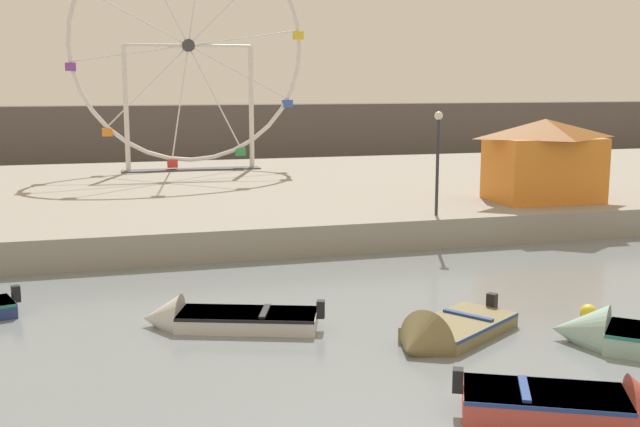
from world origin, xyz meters
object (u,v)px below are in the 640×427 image
object	(u,v)px
motorboat_olive_wood	(441,335)
motorboat_faded_red	(582,407)
motorboat_pale_grey	(214,319)
carnival_booth_orange_canopy	(544,158)
promenade_lamp_far	(438,148)
mooring_buoy_orange	(588,313)
ferris_wheel_white_frame	(188,49)

from	to	relation	value
motorboat_olive_wood	motorboat_faded_red	world-z (taller)	motorboat_olive_wood
motorboat_pale_grey	carnival_booth_orange_canopy	size ratio (longest dim) A/B	0.94
motorboat_olive_wood	promenade_lamp_far	distance (m)	12.13
promenade_lamp_far	mooring_buoy_orange	distance (m)	10.67
motorboat_olive_wood	carnival_booth_orange_canopy	size ratio (longest dim) A/B	0.82
motorboat_olive_wood	motorboat_faded_red	size ratio (longest dim) A/B	1.01
ferris_wheel_white_frame	promenade_lamp_far	bearing A→B (deg)	-68.23
carnival_booth_orange_canopy	mooring_buoy_orange	bearing A→B (deg)	-114.77
carnival_booth_orange_canopy	promenade_lamp_far	bearing A→B (deg)	-157.89
promenade_lamp_far	carnival_booth_orange_canopy	bearing A→B (deg)	20.33
carnival_booth_orange_canopy	promenade_lamp_far	size ratio (longest dim) A/B	1.24
carnival_booth_orange_canopy	mooring_buoy_orange	world-z (taller)	carnival_booth_orange_canopy
motorboat_faded_red	carnival_booth_orange_canopy	world-z (taller)	carnival_booth_orange_canopy
ferris_wheel_white_frame	mooring_buoy_orange	distance (m)	30.01
mooring_buoy_orange	motorboat_pale_grey	bearing A→B (deg)	167.50
carnival_booth_orange_canopy	mooring_buoy_orange	size ratio (longest dim) A/B	11.10
motorboat_faded_red	motorboat_pale_grey	bearing A→B (deg)	153.66
motorboat_olive_wood	mooring_buoy_orange	distance (m)	4.45
motorboat_faded_red	mooring_buoy_orange	size ratio (longest dim) A/B	9.02
motorboat_faded_red	ferris_wheel_white_frame	bearing A→B (deg)	121.48
motorboat_olive_wood	motorboat_pale_grey	size ratio (longest dim) A/B	0.87
promenade_lamp_far	mooring_buoy_orange	size ratio (longest dim) A/B	8.94
motorboat_pale_grey	motorboat_faded_red	bearing A→B (deg)	147.12
motorboat_faded_red	carnival_booth_orange_canopy	bearing A→B (deg)	86.51
promenade_lamp_far	mooring_buoy_orange	bearing A→B (deg)	-91.31
ferris_wheel_white_frame	promenade_lamp_far	xyz separation A→B (m)	(7.21, -18.05, -4.27)
motorboat_pale_grey	promenade_lamp_far	bearing A→B (deg)	-120.88
motorboat_pale_grey	ferris_wheel_white_frame	size ratio (longest dim) A/B	0.34
ferris_wheel_white_frame	mooring_buoy_orange	size ratio (longest dim) A/B	30.94
ferris_wheel_white_frame	mooring_buoy_orange	bearing A→B (deg)	-76.08
motorboat_olive_wood	motorboat_faded_red	distance (m)	4.72
motorboat_olive_wood	promenade_lamp_far	xyz separation A→B (m)	(4.64, 10.65, 3.48)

